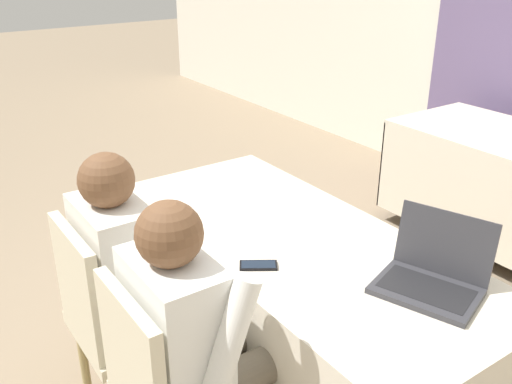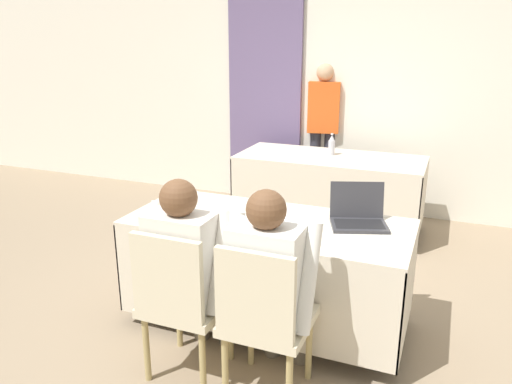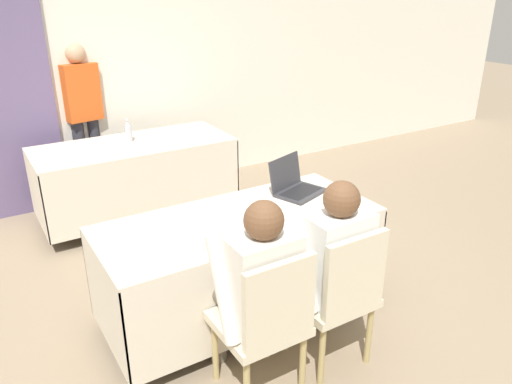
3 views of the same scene
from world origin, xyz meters
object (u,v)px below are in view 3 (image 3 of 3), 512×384
at_px(laptop, 296,186).
at_px(chair_near_right, 338,292).
at_px(chair_near_left, 266,320).
at_px(person_red_shirt, 83,113).
at_px(water_bottle, 128,132).
at_px(person_checkered_shirt, 255,284).
at_px(cell_phone, 274,229).
at_px(person_white_shirt, 328,260).

bearing_deg(laptop, chair_near_right, -129.06).
xyz_separation_m(chair_near_left, person_red_shirt, (-0.08, 3.27, 0.41)).
xyz_separation_m(water_bottle, chair_near_left, (-0.17, -2.66, -0.34)).
distance_m(chair_near_left, person_red_shirt, 3.30).
distance_m(chair_near_left, person_checkered_shirt, 0.19).
bearing_deg(cell_phone, person_red_shirt, 132.01).
bearing_deg(laptop, person_red_shirt, 90.20).
distance_m(cell_phone, water_bottle, 2.22).
distance_m(cell_phone, chair_near_right, 0.52).
distance_m(water_bottle, chair_near_left, 2.68).
height_order(water_bottle, person_checkered_shirt, person_checkered_shirt).
distance_m(chair_near_right, person_checkered_shirt, 0.52).
bearing_deg(water_bottle, person_checkered_shirt, -93.85).
xyz_separation_m(chair_near_right, person_white_shirt, (0.00, 0.10, 0.16)).
bearing_deg(person_red_shirt, person_checkered_shirt, -99.22).
height_order(water_bottle, chair_near_left, water_bottle).
xyz_separation_m(laptop, cell_phone, (-0.45, -0.40, -0.04)).
distance_m(person_checkered_shirt, person_red_shirt, 3.18).
bearing_deg(laptop, person_white_shirt, -131.56).
bearing_deg(cell_phone, water_bottle, 127.94).
relative_size(chair_near_right, person_checkered_shirt, 0.78).
relative_size(cell_phone, water_bottle, 0.70).
height_order(laptop, person_checkered_shirt, person_checkered_shirt).
xyz_separation_m(cell_phone, person_checkered_shirt, (-0.34, -0.34, -0.09)).
bearing_deg(person_checkered_shirt, laptop, -136.69).
distance_m(cell_phone, chair_near_left, 0.61).
bearing_deg(person_red_shirt, chair_near_right, -90.89).
xyz_separation_m(chair_near_right, person_red_shirt, (-0.56, 3.27, 0.41)).
height_order(chair_near_right, person_white_shirt, person_white_shirt).
bearing_deg(person_red_shirt, person_white_shirt, -90.58).
bearing_deg(chair_near_left, laptop, -132.95).
relative_size(chair_near_left, person_white_shirt, 0.78).
xyz_separation_m(water_bottle, person_red_shirt, (-0.25, 0.62, 0.07)).
xyz_separation_m(laptop, person_red_shirt, (-0.86, 2.43, 0.12)).
distance_m(laptop, chair_near_right, 0.94).
xyz_separation_m(cell_phone, water_bottle, (-0.16, 2.22, 0.09)).
height_order(chair_near_right, person_red_shirt, person_red_shirt).
bearing_deg(water_bottle, laptop, -71.27).
bearing_deg(person_white_shirt, cell_phone, -66.39).
height_order(water_bottle, person_white_shirt, person_white_shirt).
xyz_separation_m(chair_near_left, person_white_shirt, (0.48, 0.10, 0.16)).
distance_m(cell_phone, person_white_shirt, 0.38).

